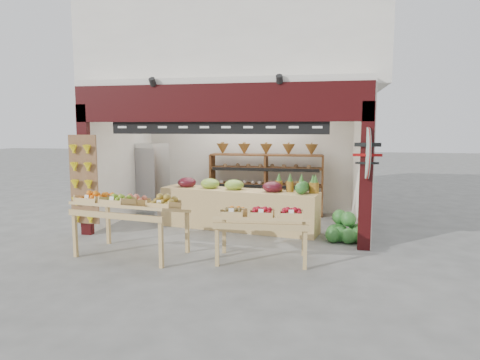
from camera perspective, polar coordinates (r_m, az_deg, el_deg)
The scene contains 11 objects.
ground at distance 9.37m, azimuth -1.51°, elevation -6.51°, with size 60.00×60.00×0.00m, color #63635E.
shop_structure at distance 10.82m, azimuth 0.44°, elevation 16.23°, with size 6.36×5.12×5.40m.
banana_board at distance 9.14m, azimuth -20.20°, elevation -0.18°, with size 0.60×0.15×1.80m.
gift_sign at distance 7.77m, azimuth 16.62°, elevation 3.44°, with size 0.04×0.93×0.92m.
back_shelving at distance 10.83m, azimuth 3.49°, elevation 1.31°, with size 2.87×0.47×1.78m.
refrigerator at distance 11.30m, azimuth -11.79°, elevation 0.30°, with size 0.70×0.70×1.79m, color silver.
cardboard_stack at distance 10.45m, azimuth -8.12°, elevation -3.67°, with size 1.02×0.74×0.72m.
mid_counter at distance 9.24m, azimuth -0.26°, elevation -3.70°, with size 3.52×1.26×1.08m.
display_table_left at distance 7.66m, azimuth -14.93°, elevation -3.12°, with size 1.92×1.25×1.12m.
display_table_right at distance 7.04m, azimuth 2.99°, elevation -4.80°, with size 1.57×0.96×0.97m.
watermelon_pile at distance 8.64m, azimuth 13.88°, elevation -6.51°, with size 0.80×0.75×0.57m.
Camera 1 is at (2.07, -8.87, 2.21)m, focal length 32.00 mm.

